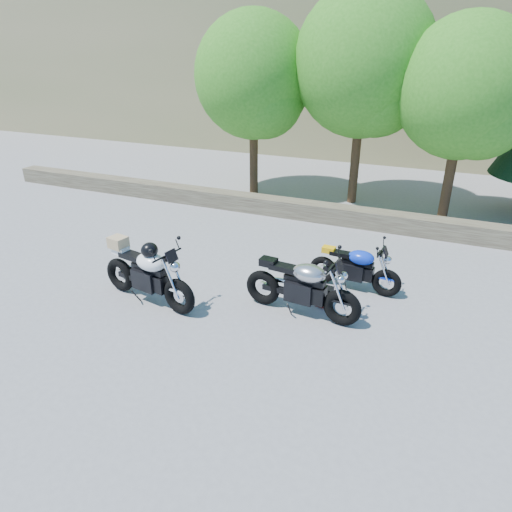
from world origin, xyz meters
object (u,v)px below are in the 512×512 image
at_px(silver_bike, 302,287).
at_px(backpack, 324,296).
at_px(blue_bike, 355,269).
at_px(white_bike, 147,272).

xyz_separation_m(silver_bike, backpack, (0.32, 0.48, -0.37)).
bearing_deg(silver_bike, blue_bike, 67.31).
distance_m(silver_bike, blue_bike, 1.54).
xyz_separation_m(white_bike, blue_bike, (3.65, 2.08, -0.16)).
bearing_deg(backpack, white_bike, -151.10).
xyz_separation_m(silver_bike, white_bike, (-2.94, -0.72, 0.07)).
bearing_deg(blue_bike, backpack, -110.31).
bearing_deg(blue_bike, silver_bike, -113.63).
bearing_deg(white_bike, backpack, 30.90).
bearing_deg(silver_bike, white_bike, -161.17).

